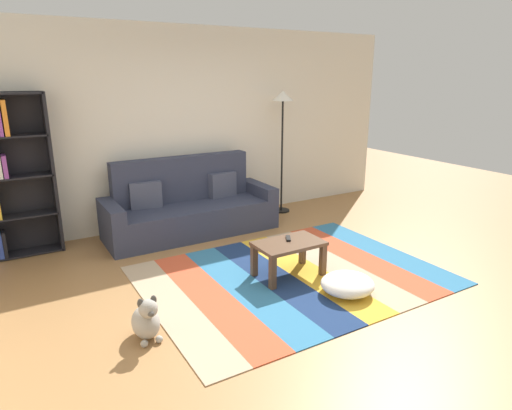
# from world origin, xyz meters

# --- Properties ---
(ground_plane) EXTENTS (14.00, 14.00, 0.00)m
(ground_plane) POSITION_xyz_m (0.00, 0.00, 0.00)
(ground_plane) COLOR #9E7042
(back_wall) EXTENTS (6.80, 0.10, 2.70)m
(back_wall) POSITION_xyz_m (0.00, 2.55, 1.35)
(back_wall) COLOR silver
(back_wall) RESTS_ON ground_plane
(rug) EXTENTS (3.04, 2.27, 0.01)m
(rug) POSITION_xyz_m (0.13, 0.17, 0.00)
(rug) COLOR tan
(rug) RESTS_ON ground_plane
(couch) EXTENTS (2.26, 0.80, 1.00)m
(couch) POSITION_xyz_m (-0.26, 2.02, 0.34)
(couch) COLOR #2D3347
(couch) RESTS_ON ground_plane
(bookshelf) EXTENTS (0.90, 0.28, 1.88)m
(bookshelf) POSITION_xyz_m (-2.40, 2.31, 0.97)
(bookshelf) COLOR black
(bookshelf) RESTS_ON ground_plane
(coffee_table) EXTENTS (0.71, 0.44, 0.37)m
(coffee_table) POSITION_xyz_m (0.10, 0.20, 0.31)
(coffee_table) COLOR #513826
(coffee_table) RESTS_ON rug
(pouf) EXTENTS (0.53, 0.51, 0.19)m
(pouf) POSITION_xyz_m (0.36, -0.43, 0.10)
(pouf) COLOR white
(pouf) RESTS_ON rug
(dog) EXTENTS (0.22, 0.35, 0.40)m
(dog) POSITION_xyz_m (-1.55, -0.17, 0.16)
(dog) COLOR #9E998E
(dog) RESTS_ON ground_plane
(standing_lamp) EXTENTS (0.32, 0.32, 1.83)m
(standing_lamp) POSITION_xyz_m (1.33, 2.18, 1.53)
(standing_lamp) COLOR black
(standing_lamp) RESTS_ON ground_plane
(tv_remote) EXTENTS (0.11, 0.15, 0.02)m
(tv_remote) POSITION_xyz_m (0.14, 0.27, 0.39)
(tv_remote) COLOR black
(tv_remote) RESTS_ON coffee_table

